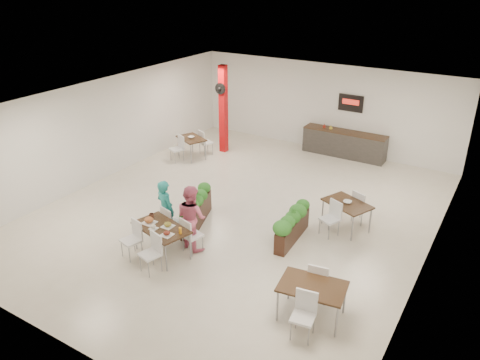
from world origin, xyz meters
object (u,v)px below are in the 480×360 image
object	(u,v)px
diner_woman	(191,217)
side_table_c	(312,291)
main_table	(161,231)
planter_right	(293,223)
service_counter	(344,143)
side_table_a	(191,141)
diner_man	(166,210)
red_column	(223,108)
side_table_b	(347,207)
planter_left	(196,207)

from	to	relation	value
diner_woman	side_table_c	world-z (taller)	diner_woman
main_table	planter_right	world-z (taller)	main_table
side_table_c	service_counter	bearing A→B (deg)	97.75
main_table	side_table_a	xyz separation A→B (m)	(-3.16, 5.42, -0.02)
diner_man	planter_right	world-z (taller)	diner_man
red_column	diner_woman	distance (m)	6.66
side_table_b	side_table_c	size ratio (longest dim) A/B	0.99
service_counter	planter_right	world-z (taller)	service_counter
main_table	side_table_a	size ratio (longest dim) A/B	1.14
side_table_a	side_table_c	xyz separation A→B (m)	(7.10, -5.62, 0.01)
service_counter	side_table_a	world-z (taller)	service_counter
service_counter	planter_left	bearing A→B (deg)	-103.27
planter_right	main_table	bearing A→B (deg)	-137.32
main_table	diner_woman	world-z (taller)	diner_woman
red_column	diner_man	xyz separation A→B (m)	(2.15, -5.91, -0.85)
diner_man	side_table_c	size ratio (longest dim) A/B	0.96
red_column	diner_woman	bearing A→B (deg)	-63.50
planter_right	diner_woman	bearing A→B (deg)	-141.92
service_counter	diner_woman	xyz separation A→B (m)	(-1.05, -7.78, 0.33)
planter_right	side_table_a	bearing A→B (deg)	149.84
side_table_c	planter_right	bearing A→B (deg)	114.71
planter_left	side_table_b	distance (m)	3.95
planter_right	side_table_c	bearing A→B (deg)	-57.05
service_counter	side_table_b	bearing A→B (deg)	-69.45
main_table	diner_man	distance (m)	0.78
service_counter	side_table_b	size ratio (longest dim) A/B	1.82
diner_man	red_column	bearing A→B (deg)	-54.79
planter_left	side_table_c	bearing A→B (deg)	-23.77
red_column	side_table_b	bearing A→B (deg)	-27.92
service_counter	planter_right	bearing A→B (deg)	-81.61
red_column	main_table	xyz separation A→B (m)	(2.54, -6.57, -1.01)
service_counter	planter_right	xyz separation A→B (m)	(0.92, -6.24, -0.01)
diner_man	side_table_c	xyz separation A→B (m)	(4.32, -0.85, -0.16)
planter_right	side_table_c	world-z (taller)	side_table_c
red_column	service_counter	world-z (taller)	red_column
diner_woman	service_counter	bearing A→B (deg)	-82.44
diner_man	diner_woman	size ratio (longest dim) A/B	0.97
service_counter	side_table_a	xyz separation A→B (m)	(-4.62, -3.02, 0.13)
red_column	planter_right	world-z (taller)	red_column
diner_woman	side_table_c	size ratio (longest dim) A/B	0.99
planter_left	side_table_b	world-z (taller)	planter_left
diner_man	side_table_b	bearing A→B (deg)	-127.66
side_table_b	diner_woman	bearing A→B (deg)	-112.12
planter_left	planter_right	bearing A→B (deg)	13.28
service_counter	side_table_c	world-z (taller)	service_counter
diner_woman	side_table_a	bearing A→B (deg)	-37.89
main_table	planter_right	xyz separation A→B (m)	(2.38, 2.19, -0.15)
diner_woman	side_table_a	xyz separation A→B (m)	(-3.57, 4.76, -0.20)
diner_man	side_table_a	xyz separation A→B (m)	(-2.77, 4.76, -0.18)
main_table	diner_man	xyz separation A→B (m)	(-0.39, 0.65, 0.16)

